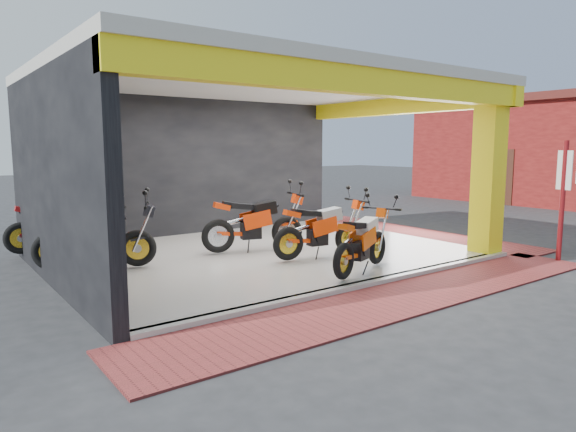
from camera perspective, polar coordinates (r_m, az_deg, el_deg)
name	(u,v)px	position (r m, az deg, el deg)	size (l,w,h in m)	color
ground	(327,275)	(9.36, 4.34, -6.52)	(80.00, 80.00, 0.00)	#2D2D30
showroom_floor	(265,254)	(10.90, -2.56, -4.19)	(8.00, 6.00, 0.10)	silver
showroom_ceiling	(264,82)	(10.74, -2.67, 14.67)	(8.40, 6.40, 0.20)	beige
back_wall	(197,168)	(13.36, -10.07, 5.25)	(8.20, 0.20, 3.50)	black
left_wall	(52,181)	(9.06, -24.72, 3.55)	(0.20, 6.20, 3.50)	black
corner_column	(488,173)	(11.47, 21.37, 4.45)	(0.50, 0.50, 3.50)	yellow
header_beam_front	(371,82)	(8.40, 9.18, 14.47)	(8.40, 0.30, 0.40)	yellow
header_beam_right	(398,106)	(13.35, 12.07, 11.85)	(0.30, 6.40, 0.40)	yellow
floor_kerb	(367,284)	(8.63, 8.81, -7.48)	(8.00, 0.20, 0.10)	silver
paver_front	(404,297)	(8.13, 12.75, -8.79)	(9.00, 1.40, 0.03)	maroon
paver_right	(414,233)	(14.11, 13.85, -1.82)	(1.40, 7.00, 0.03)	maroon
signpost	(563,196)	(11.54, 28.21, 1.96)	(0.10, 0.33, 2.42)	maroon
moto_hero	(377,232)	(9.65, 9.89, -1.73)	(2.07, 0.77, 1.27)	#F04E0A
moto_row_a	(349,222)	(10.54, 6.80, -0.69)	(2.18, 0.81, 1.33)	#FF3F0A
moto_row_b	(287,216)	(11.01, -0.12, -0.03)	(2.33, 0.86, 1.43)	#ED3709
moto_row_c	(137,230)	(9.69, -16.45, -1.55)	(2.26, 0.84, 1.38)	black
moto_row_d	(108,227)	(10.95, -19.39, -1.11)	(1.97, 0.73, 1.20)	black
moto_row_e	(92,217)	(11.95, -20.91, -0.15)	(2.18, 0.81, 1.34)	#B11214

